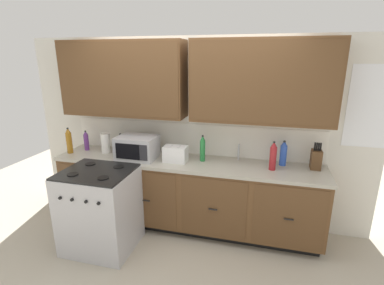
% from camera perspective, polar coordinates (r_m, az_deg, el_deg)
% --- Properties ---
extents(ground_plane, '(8.15, 8.15, 0.00)m').
position_cam_1_polar(ground_plane, '(3.71, -2.51, -18.53)').
color(ground_plane, '#B2A893').
extents(wall_unit, '(4.46, 0.40, 2.37)m').
position_cam_1_polar(wall_unit, '(3.55, -0.40, 8.40)').
color(wall_unit, silver).
rests_on(wall_unit, ground_plane).
extents(counter_run, '(3.29, 0.64, 0.91)m').
position_cam_1_polar(counter_run, '(3.71, -1.20, -10.07)').
color(counter_run, black).
rests_on(counter_run, ground_plane).
extents(stove_range, '(0.76, 0.68, 0.95)m').
position_cam_1_polar(stove_range, '(3.52, -17.61, -12.44)').
color(stove_range, '#B7B7BC').
rests_on(stove_range, ground_plane).
extents(microwave, '(0.48, 0.37, 0.28)m').
position_cam_1_polar(microwave, '(3.66, -10.75, -0.95)').
color(microwave, '#B7B7BC').
rests_on(microwave, counter_run).
extents(toaster, '(0.28, 0.18, 0.19)m').
position_cam_1_polar(toaster, '(3.50, -3.28, -2.24)').
color(toaster, white).
rests_on(toaster, counter_run).
extents(knife_block, '(0.11, 0.14, 0.31)m').
position_cam_1_polar(knife_block, '(3.54, 23.22, -3.03)').
color(knife_block, '#52361E').
rests_on(knife_block, counter_run).
extents(sink_faucet, '(0.02, 0.02, 0.20)m').
position_cam_1_polar(sink_faucet, '(3.59, 9.16, -1.85)').
color(sink_faucet, '#B2B5BA').
rests_on(sink_faucet, counter_run).
extents(paper_towel_roll, '(0.12, 0.12, 0.26)m').
position_cam_1_polar(paper_towel_roll, '(3.97, -16.66, -0.12)').
color(paper_towel_roll, white).
rests_on(paper_towel_roll, counter_run).
extents(bottle_violet, '(0.06, 0.06, 0.27)m').
position_cam_1_polar(bottle_violet, '(4.17, -20.10, 0.35)').
color(bottle_violet, '#663384').
rests_on(bottle_violet, counter_run).
extents(bottle_red, '(0.08, 0.08, 0.33)m').
position_cam_1_polar(bottle_red, '(3.34, 15.67, -2.60)').
color(bottle_red, maroon).
rests_on(bottle_red, counter_run).
extents(bottle_green, '(0.06, 0.06, 0.32)m').
position_cam_1_polar(bottle_green, '(3.50, 2.09, -1.20)').
color(bottle_green, '#237A38').
rests_on(bottle_green, counter_run).
extents(bottle_amber, '(0.07, 0.07, 0.34)m').
position_cam_1_polar(bottle_amber, '(4.11, -23.05, 0.32)').
color(bottle_amber, '#9E6619').
rests_on(bottle_amber, counter_run).
extents(bottle_dark, '(0.08, 0.08, 0.24)m').
position_cam_1_polar(bottle_dark, '(3.99, -13.83, -0.01)').
color(bottle_dark, black).
rests_on(bottle_dark, counter_run).
extents(bottle_blue, '(0.08, 0.08, 0.30)m').
position_cam_1_polar(bottle_blue, '(3.52, 17.55, -2.05)').
color(bottle_blue, blue).
rests_on(bottle_blue, counter_run).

